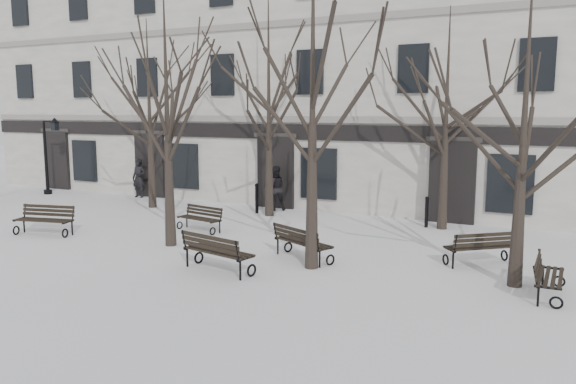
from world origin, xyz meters
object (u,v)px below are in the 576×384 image
Objects in this scene: tree_2 at (313,49)px; bench_2 at (301,242)px; bench_0 at (45,219)px; bench_4 at (481,246)px; lamp_post at (49,150)px; tree_3 at (526,95)px; bench_1 at (216,251)px; bench_3 at (200,218)px; bench_5 at (547,275)px; tree_1 at (166,87)px.

bench_2 is (-0.56, 0.57, -4.90)m from tree_2.
bench_0 is 1.11× the size of bench_4.
bench_4 is 20.35m from lamp_post.
tree_3 reaches higher than bench_4.
bench_1 is 1.21× the size of bench_3.
tree_2 is 4.52× the size of bench_2.
bench_2 is 5.95m from bench_5.
tree_3 is at bearing 57.28° from bench_5.
bench_5 is (7.33, 1.68, -0.08)m from bench_1.
bench_2 reaches higher than bench_5.
tree_1 reaches higher than bench_1.
tree_1 reaches higher than tree_3.
tree_3 reaches higher than bench_5.
lamp_post reaches higher than bench_3.
bench_4 is at bearing -136.14° from bench_1.
tree_3 reaches higher than bench_1.
lamp_post is at bearing 172.73° from bench_3.
tree_2 is 1.26× the size of tree_3.
tree_2 is 7.32m from bench_5.
tree_3 is 10.67m from bench_3.
bench_5 is (10.48, -2.10, 0.01)m from bench_3.
bench_1 reaches higher than bench_0.
tree_2 is at bearing 159.12° from bench_2.
lamp_post is at bearing 154.06° from tree_1.
bench_0 is at bearing 93.18° from bench_5.
tree_2 reaches higher than tree_1.
bench_1 is at bearing 79.46° from bench_2.
bench_0 is at bearing -171.83° from tree_1.
tree_3 is 3.49× the size of bench_0.
bench_3 is 0.47× the size of lamp_post.
bench_4 is (13.00, 2.48, -0.02)m from bench_0.
bench_0 reaches higher than bench_4.
lamp_post reaches higher than bench_2.
bench_5 is at bearing -158.02° from bench_2.
bench_1 reaches higher than bench_4.
tree_3 is 3.35× the size of bench_1.
bench_2 is 4.89m from bench_3.
lamp_post reaches higher than bench_5.
lamp_post is (-6.94, 6.22, 1.57)m from bench_0.
tree_3 is 14.47m from bench_0.
bench_5 is at bearing 3.03° from tree_2.
tree_2 is at bearing -171.30° from tree_3.
bench_4 is (8.49, 1.84, -4.12)m from tree_1.
bench_2 is 1.12× the size of bench_3.
bench_3 is at bearing -17.65° from lamp_post.
bench_1 is 1.21× the size of bench_5.
bench_4 is (8.89, -0.21, 0.05)m from bench_3.
bench_4 is (3.79, 2.17, -4.90)m from tree_2.
bench_0 is at bearing -178.01° from tree_2.
bench_2 is (-5.29, -0.16, -3.78)m from tree_3.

